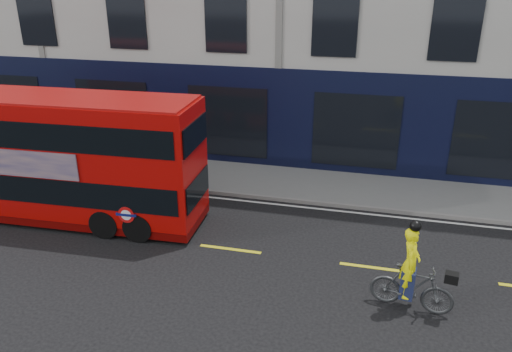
% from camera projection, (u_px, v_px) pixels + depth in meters
% --- Properties ---
extents(ground, '(120.00, 120.00, 0.00)m').
position_uv_depth(ground, '(214.00, 278.00, 12.88)').
color(ground, black).
rests_on(ground, ground).
extents(pavement, '(60.00, 3.00, 0.12)m').
position_uv_depth(pavement, '(269.00, 181.00, 18.69)').
color(pavement, slate).
rests_on(pavement, ground).
extents(kerb, '(60.00, 0.12, 0.13)m').
position_uv_depth(kerb, '(259.00, 197.00, 17.34)').
color(kerb, slate).
rests_on(kerb, ground).
extents(road_edge_line, '(58.00, 0.10, 0.01)m').
position_uv_depth(road_edge_line, '(257.00, 202.00, 17.09)').
color(road_edge_line, silver).
rests_on(road_edge_line, ground).
extents(lane_dashes, '(58.00, 0.12, 0.01)m').
position_uv_depth(lane_dashes, '(230.00, 249.00, 14.22)').
color(lane_dashes, yellow).
rests_on(lane_dashes, ground).
extents(bus, '(9.91, 2.59, 3.96)m').
position_uv_depth(bus, '(47.00, 156.00, 15.43)').
color(bus, '#AF0807').
rests_on(bus, ground).
extents(cyclist, '(1.97, 0.83, 2.30)m').
position_uv_depth(cyclist, '(412.00, 280.00, 11.46)').
color(cyclist, '#404345').
rests_on(cyclist, ground).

